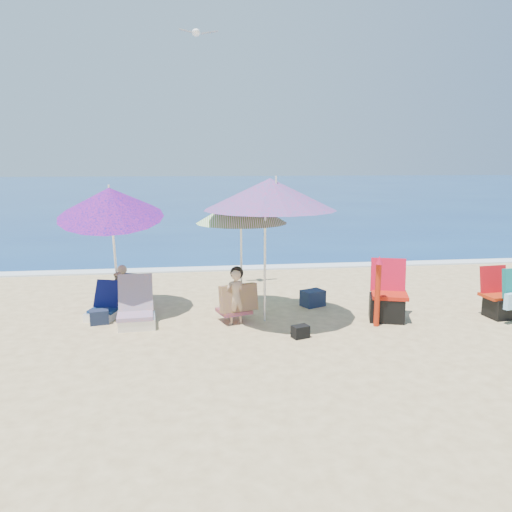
{
  "coord_description": "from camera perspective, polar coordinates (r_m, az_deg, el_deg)",
  "views": [
    {
      "loc": [
        -1.41,
        -7.4,
        2.69
      ],
      "look_at": [
        -0.3,
        1.0,
        1.1
      ],
      "focal_mm": 35.49,
      "sensor_mm": 36.0,
      "label": 1
    }
  ],
  "objects": [
    {
      "name": "ground",
      "position": [
        8.0,
        3.11,
        -9.04
      ],
      "size": [
        120.0,
        120.0,
        0.0
      ],
      "color": "#D8BC84",
      "rests_on": "ground"
    },
    {
      "name": "sea",
      "position": [
        52.49,
        -6.02,
        7.6
      ],
      "size": [
        120.0,
        80.0,
        0.12
      ],
      "color": "navy",
      "rests_on": "ground"
    },
    {
      "name": "foam",
      "position": [
        12.86,
        -1.06,
        -1.35
      ],
      "size": [
        120.0,
        0.5,
        0.04
      ],
      "color": "white",
      "rests_on": "ground"
    },
    {
      "name": "umbrella_turquoise",
      "position": [
        8.18,
        1.6,
        6.99
      ],
      "size": [
        2.69,
        2.69,
        2.47
      ],
      "color": "silver",
      "rests_on": "ground"
    },
    {
      "name": "umbrella_striped",
      "position": [
        8.81,
        -1.65,
        5.21
      ],
      "size": [
        1.67,
        1.67,
        2.13
      ],
      "color": "silver",
      "rests_on": "ground"
    },
    {
      "name": "umbrella_blue",
      "position": [
        8.97,
        -16.12,
        5.83
      ],
      "size": [
        1.83,
        1.9,
        2.45
      ],
      "color": "white",
      "rests_on": "ground"
    },
    {
      "name": "furled_umbrella",
      "position": [
        8.52,
        13.58,
        -3.5
      ],
      "size": [
        0.16,
        0.2,
        1.19
      ],
      "color": "#B1240C",
      "rests_on": "ground"
    },
    {
      "name": "chair_navy",
      "position": [
        9.2,
        -16.85,
        -5.75
      ],
      "size": [
        0.62,
        0.69,
        0.63
      ],
      "color": "#0C2044",
      "rests_on": "ground"
    },
    {
      "name": "chair_rainbow",
      "position": [
        8.65,
        -13.34,
        -6.29
      ],
      "size": [
        0.64,
        0.77,
        0.81
      ],
      "color": "#EC7253",
      "rests_on": "ground"
    },
    {
      "name": "camp_chair_left",
      "position": [
        9.01,
        14.55,
        -5.04
      ],
      "size": [
        0.75,
        0.75,
        1.03
      ],
      "color": "#B51A0C",
      "rests_on": "ground"
    },
    {
      "name": "camp_chair_right",
      "position": [
        9.79,
        26.06,
        -4.4
      ],
      "size": [
        0.61,
        0.8,
        0.92
      ],
      "color": "#A9270C",
      "rests_on": "ground"
    },
    {
      "name": "person_center",
      "position": [
        8.5,
        -2.24,
        -4.62
      ],
      "size": [
        0.73,
        0.6,
        0.94
      ],
      "color": "tan",
      "rests_on": "ground"
    },
    {
      "name": "person_left",
      "position": [
        9.55,
        -15.04,
        -3.83
      ],
      "size": [
        0.61,
        0.75,
        0.81
      ],
      "color": "tan",
      "rests_on": "ground"
    },
    {
      "name": "bag_navy_a",
      "position": [
        8.94,
        -17.26,
        -6.57
      ],
      "size": [
        0.34,
        0.28,
        0.24
      ],
      "color": "#171F32",
      "rests_on": "ground"
    },
    {
      "name": "bag_navy_b",
      "position": [
        9.62,
        6.41,
        -4.74
      ],
      "size": [
        0.49,
        0.44,
        0.3
      ],
      "color": "#1C263D",
      "rests_on": "ground"
    },
    {
      "name": "bag_black_b",
      "position": [
        7.94,
        5.03,
        -8.49
      ],
      "size": [
        0.3,
        0.25,
        0.19
      ],
      "color": "black",
      "rests_on": "ground"
    },
    {
      "name": "seagull",
      "position": [
        10.33,
        -6.73,
        23.74
      ],
      "size": [
        0.73,
        0.33,
        0.12
      ],
      "color": "white"
    }
  ]
}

